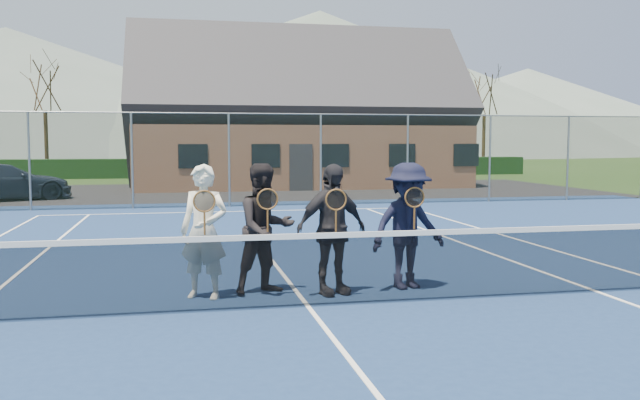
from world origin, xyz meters
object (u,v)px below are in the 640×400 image
object	(u,v)px
tennis_net	(308,267)
clubhouse	(296,102)
player_a	(204,231)
player_d	(408,226)
player_c	(331,229)
player_b	(265,229)
car_c	(4,182)

from	to	relation	value
tennis_net	clubhouse	distance (m)	24.57
player_a	player_d	distance (m)	2.86
tennis_net	player_c	size ratio (longest dim) A/B	6.49
tennis_net	player_b	xyz separation A→B (m)	(-0.43, 0.91, 0.38)
player_a	player_b	size ratio (longest dim) A/B	1.00
clubhouse	player_d	xyz separation A→B (m)	(-2.40, -23.21, -3.07)
player_a	player_c	bearing A→B (deg)	-4.10
tennis_net	player_c	world-z (taller)	player_c
player_b	player_d	world-z (taller)	same
tennis_net	player_c	xyz separation A→B (m)	(0.45, 0.65, 0.38)
player_b	player_d	distance (m)	2.03
car_c	player_a	size ratio (longest dim) A/B	2.54
clubhouse	player_d	bearing A→B (deg)	-95.91
car_c	player_c	world-z (taller)	player_c
car_c	player_d	xyz separation A→B (m)	(9.31, -16.80, 0.26)
player_d	player_a	bearing A→B (deg)	-179.62
player_c	clubhouse	bearing A→B (deg)	81.36
car_c	tennis_net	distance (m)	19.21
player_a	player_b	bearing A→B (deg)	9.36
car_c	tennis_net	xyz separation A→B (m)	(7.71, -17.59, -0.12)
clubhouse	player_b	xyz separation A→B (m)	(-4.43, -23.09, -3.07)
tennis_net	clubhouse	world-z (taller)	clubhouse
player_a	player_d	size ratio (longest dim) A/B	1.00
player_c	player_a	bearing A→B (deg)	175.90
player_a	player_c	world-z (taller)	same
clubhouse	tennis_net	bearing A→B (deg)	-99.46
clubhouse	player_a	xyz separation A→B (m)	(-5.27, -23.23, -3.07)
tennis_net	player_b	world-z (taller)	player_b
player_c	player_d	distance (m)	1.15
player_c	car_c	bearing A→B (deg)	115.72
player_d	player_c	bearing A→B (deg)	-172.93
car_c	player_c	xyz separation A→B (m)	(8.16, -16.94, 0.26)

